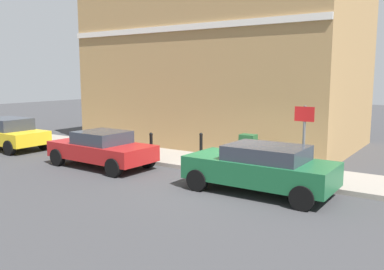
{
  "coord_description": "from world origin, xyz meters",
  "views": [
    {
      "loc": [
        -10.74,
        -5.82,
        3.32
      ],
      "look_at": [
        1.29,
        2.3,
        1.2
      ],
      "focal_mm": 38.0,
      "sensor_mm": 36.0,
      "label": 1
    }
  ],
  "objects_px": {
    "bollard_far_kerb": "(151,145)",
    "street_sign": "(304,132)",
    "car_red": "(102,148)",
    "car_yellow": "(6,133)",
    "car_green": "(261,167)",
    "bollard_near_cabinet": "(201,145)",
    "utility_cabinet": "(248,152)"
  },
  "relations": [
    {
      "from": "bollard_far_kerb",
      "to": "street_sign",
      "type": "bearing_deg",
      "value": -89.99
    },
    {
      "from": "car_red",
      "to": "car_yellow",
      "type": "distance_m",
      "value": 6.39
    },
    {
      "from": "car_red",
      "to": "bollard_far_kerb",
      "type": "height_order",
      "value": "car_red"
    },
    {
      "from": "car_green",
      "to": "bollard_near_cabinet",
      "type": "height_order",
      "value": "car_green"
    },
    {
      "from": "car_red",
      "to": "utility_cabinet",
      "type": "bearing_deg",
      "value": -151.57
    },
    {
      "from": "car_red",
      "to": "street_sign",
      "type": "xyz_separation_m",
      "value": [
        1.51,
        -6.99,
        0.97
      ]
    },
    {
      "from": "street_sign",
      "to": "bollard_far_kerb",
      "type": "bearing_deg",
      "value": 90.01
    },
    {
      "from": "street_sign",
      "to": "car_red",
      "type": "bearing_deg",
      "value": 102.21
    },
    {
      "from": "car_green",
      "to": "street_sign",
      "type": "relative_size",
      "value": 1.83
    },
    {
      "from": "utility_cabinet",
      "to": "street_sign",
      "type": "bearing_deg",
      "value": -111.54
    },
    {
      "from": "car_red",
      "to": "street_sign",
      "type": "distance_m",
      "value": 7.22
    },
    {
      "from": "car_green",
      "to": "street_sign",
      "type": "height_order",
      "value": "street_sign"
    },
    {
      "from": "car_green",
      "to": "utility_cabinet",
      "type": "relative_size",
      "value": 3.67
    },
    {
      "from": "car_yellow",
      "to": "bollard_near_cabinet",
      "type": "distance_m",
      "value": 9.39
    },
    {
      "from": "bollard_near_cabinet",
      "to": "street_sign",
      "type": "xyz_separation_m",
      "value": [
        -0.99,
        -4.28,
        0.96
      ]
    },
    {
      "from": "car_green",
      "to": "bollard_far_kerb",
      "type": "bearing_deg",
      "value": -14.57
    },
    {
      "from": "car_yellow",
      "to": "utility_cabinet",
      "type": "xyz_separation_m",
      "value": [
        2.22,
        -11.12,
        -0.05
      ]
    },
    {
      "from": "utility_cabinet",
      "to": "street_sign",
      "type": "distance_m",
      "value": 2.62
    },
    {
      "from": "bollard_far_kerb",
      "to": "car_green",
      "type": "bearing_deg",
      "value": -104.47
    },
    {
      "from": "car_green",
      "to": "car_yellow",
      "type": "xyz_separation_m",
      "value": [
        0.01,
        12.62,
        -0.01
      ]
    },
    {
      "from": "car_green",
      "to": "car_red",
      "type": "relative_size",
      "value": 1.03
    },
    {
      "from": "bollard_far_kerb",
      "to": "car_yellow",
      "type": "bearing_deg",
      "value": 100.01
    },
    {
      "from": "car_yellow",
      "to": "street_sign",
      "type": "bearing_deg",
      "value": -174.4
    },
    {
      "from": "bollard_near_cabinet",
      "to": "street_sign",
      "type": "height_order",
      "value": "street_sign"
    },
    {
      "from": "car_yellow",
      "to": "utility_cabinet",
      "type": "distance_m",
      "value": 11.34
    },
    {
      "from": "bollard_far_kerb",
      "to": "street_sign",
      "type": "relative_size",
      "value": 0.45
    },
    {
      "from": "car_red",
      "to": "car_yellow",
      "type": "height_order",
      "value": "car_yellow"
    },
    {
      "from": "utility_cabinet",
      "to": "street_sign",
      "type": "relative_size",
      "value": 0.5
    },
    {
      "from": "car_green",
      "to": "bollard_near_cabinet",
      "type": "bearing_deg",
      "value": -33.52
    },
    {
      "from": "bollard_far_kerb",
      "to": "car_red",
      "type": "bearing_deg",
      "value": 144.26
    },
    {
      "from": "car_yellow",
      "to": "car_green",
      "type": "bearing_deg",
      "value": 179.93
    },
    {
      "from": "utility_cabinet",
      "to": "car_yellow",
      "type": "bearing_deg",
      "value": 101.27
    }
  ]
}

